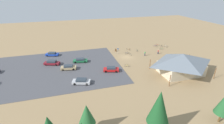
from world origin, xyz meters
TOP-DOWN VIEW (x-y plane):
  - ground at (0.00, 0.00)m, footprint 160.00×160.00m
  - parking_lot_asphalt at (24.22, 2.73)m, footprint 39.97×28.41m
  - bike_pavilion at (-10.22, 15.47)m, footprint 14.04×10.49m
  - trash_bin at (1.81, -6.71)m, footprint 0.60×0.60m
  - lot_sign at (1.84, -3.88)m, footprint 0.56×0.08m
  - pine_mideast at (7.06, 32.35)m, footprint 3.51×3.51m
  - pine_far_east at (17.81, 29.18)m, footprint 2.71×2.71m
  - bicycle_red_near_porch at (-16.86, -8.18)m, footprint 1.43×1.01m
  - bicycle_yellow_trailside at (2.55, 7.38)m, footprint 1.64×0.55m
  - bicycle_white_near_sign at (-19.48, -5.81)m, footprint 1.16×1.26m
  - bicycle_teal_edge_north at (-5.97, -4.21)m, footprint 0.63×1.60m
  - bicycle_green_back_row at (-15.91, -3.30)m, footprint 1.79×0.48m
  - bicycle_purple_by_bin at (-15.32, -6.97)m, footprint 1.31×1.23m
  - bicycle_orange_edge_south at (-3.25, -6.37)m, footprint 1.40×1.05m
  - bicycle_silver_yard_right at (-2.09, -1.42)m, footprint 0.64×1.67m
  - bicycle_blue_mid_cluster at (-1.29, -2.90)m, footprint 1.60×0.79m
  - bicycle_black_front_row at (-17.86, -6.59)m, footprint 1.34×1.10m
  - car_green_back_corner at (15.89, -0.04)m, footprint 4.77×2.58m
  - car_tan_second_row at (19.81, 4.32)m, footprint 4.68×2.54m
  - car_silver_mid_lot at (17.08, 13.34)m, footprint 4.80×3.13m
  - car_red_far_end at (8.08, 8.93)m, footprint 4.69×2.98m
  - car_blue_front_row at (24.87, -8.40)m, footprint 4.68×2.99m
  - car_maroon_by_curb at (24.65, -0.50)m, footprint 5.04×3.15m
  - visitor_by_pavilion at (-15.68, 8.91)m, footprint 0.40×0.37m
  - visitor_crossing_yard at (-6.79, 0.54)m, footprint 0.40×0.37m
  - visitor_near_lot at (-12.26, 0.26)m, footprint 0.36×0.36m

SIDE VIEW (x-z plane):
  - ground at x=0.00m, z-range 0.00..0.00m
  - parking_lot_asphalt at x=24.22m, z-range 0.00..0.05m
  - bicycle_white_near_sign at x=-19.48m, z-range -0.04..0.74m
  - bicycle_orange_edge_south at x=-3.25m, z-range -0.06..0.75m
  - bicycle_black_front_row at x=-17.86m, z-range -0.02..0.72m
  - bicycle_teal_edge_north at x=-5.97m, z-range -0.04..0.75m
  - bicycle_red_near_porch at x=-16.86m, z-range -0.05..0.76m
  - bicycle_yellow_trailside at x=2.55m, z-range -0.02..0.77m
  - bicycle_green_back_row at x=-15.91m, z-range -0.05..0.80m
  - bicycle_silver_yard_right at x=-2.09m, z-range -0.04..0.79m
  - bicycle_blue_mid_cluster at x=-1.29m, z-range -0.06..0.83m
  - bicycle_purple_by_bin at x=-15.32m, z-range -0.05..0.82m
  - trash_bin at x=1.81m, z-range 0.00..0.90m
  - car_green_back_corner at x=15.89m, z-range 0.06..1.34m
  - car_blue_front_row at x=24.87m, z-range 0.06..1.34m
  - car_silver_mid_lot at x=17.08m, z-range 0.06..1.37m
  - car_red_far_end at x=8.08m, z-range 0.06..1.39m
  - car_tan_second_row at x=19.81m, z-range 0.05..1.42m
  - car_maroon_by_curb at x=24.65m, z-range 0.04..1.49m
  - visitor_near_lot at x=-12.26m, z-range 0.04..1.68m
  - visitor_by_pavilion at x=-15.68m, z-range 0.04..1.71m
  - visitor_crossing_yard at x=-6.79m, z-range 0.04..1.77m
  - lot_sign at x=1.84m, z-range 0.31..2.51m
  - bike_pavilion at x=-10.22m, z-range 0.44..6.34m
  - pine_far_east at x=17.81m, z-range 1.02..6.74m
  - pine_mideast at x=7.06m, z-range 1.25..9.50m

